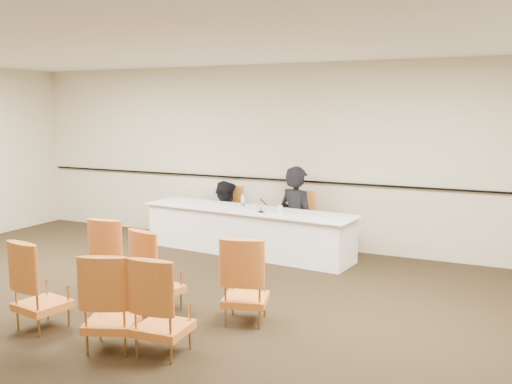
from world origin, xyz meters
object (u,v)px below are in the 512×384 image
panel_table (247,231)px  aud_chair_front_mid (158,270)px  panelist_main (297,224)px  panelist_main_chair (297,222)px  aud_chair_back_right (163,305)px  microphone (261,204)px  panelist_second_chair (225,214)px  aud_chair_front_right (246,279)px  aud_chair_back_mid (111,300)px  aud_chair_front_left (115,255)px  aud_chair_back_left (42,284)px  panelist_second (226,226)px  water_bottle (243,201)px  drinking_glass (256,207)px  coffee_cup (280,210)px

panel_table → aud_chair_front_mid: 2.78m
panelist_main → panelist_main_chair: panelist_main is taller
panelist_main_chair → aud_chair_back_right: same height
panel_table → microphone: bearing=-24.0°
panelist_main_chair → aud_chair_back_right: 4.19m
panelist_second_chair → aud_chair_front_right: (2.01, -3.27, 0.00)m
aud_chair_back_mid → aud_chair_front_left: bearing=106.5°
panel_table → aud_chair_front_mid: aud_chair_front_mid is taller
panelist_second_chair → aud_chair_front_right: same height
aud_chair_front_right → panel_table: bearing=100.0°
panelist_second_chair → aud_chair_front_left: (0.09, -3.05, 0.00)m
panel_table → aud_chair_back_left: aud_chair_back_left is taller
panelist_main → panelist_second: (-1.38, 0.14, -0.18)m
aud_chair_front_mid → aud_chair_back_right: same height
water_bottle → drinking_glass: bearing=-19.2°
panelist_second → aud_chair_front_right: size_ratio=1.68×
aud_chair_back_right → aud_chair_front_left: bearing=137.6°
panelist_main_chair → aud_chair_back_mid: same height
panelist_second_chair → aud_chair_front_right: 3.84m
panelist_main → aud_chair_back_mid: (-0.21, -4.29, 0.04)m
panelist_main → aud_chair_back_left: panelist_main is taller
aud_chair_front_left → aud_chair_back_left: same height
aud_chair_front_mid → aud_chair_front_right: size_ratio=1.00×
microphone → water_bottle: (-0.41, 0.20, -0.01)m
panel_table → panelist_main_chair: size_ratio=3.74×
panel_table → aud_chair_back_right: aud_chair_back_right is taller
panel_table → water_bottle: bearing=175.8°
aud_chair_front_right → aud_chair_back_left: size_ratio=1.00×
panelist_main → panelist_second: 1.39m
panelist_main_chair → coffee_cup: 0.74m
coffee_cup → aud_chair_front_right: bearing=-75.2°
panelist_main → aud_chair_back_mid: panelist_main is taller
panelist_second_chair → aud_chair_back_right: 4.64m
aud_chair_back_left → aud_chair_back_right: (1.50, 0.01, 0.00)m
panelist_second → coffee_cup: bearing=172.2°
water_bottle → aud_chair_front_mid: aud_chair_front_mid is taller
microphone → coffee_cup: bearing=8.9°
panelist_main → panelist_main_chair: 0.04m
aud_chair_back_left → aud_chair_back_mid: 0.99m
panelist_second_chair → aud_chair_front_mid: 3.52m
panelist_main_chair → aud_chair_back_right: bearing=-80.0°
aud_chair_back_mid → panelist_main: bearing=65.7°
panel_table → aud_chair_back_right: (0.96, -3.71, 0.12)m
panelist_second_chair → aud_chair_back_mid: same height
panelist_main_chair → aud_chair_front_left: (-1.29, -2.91, 0.00)m
panelist_main → panelist_second: size_ratio=1.18×
coffee_cup → aud_chair_front_left: (-1.28, -2.23, -0.30)m
panelist_second → aud_chair_front_right: (2.01, -3.27, 0.22)m
aud_chair_front_left → aud_chair_back_right: 2.04m
aud_chair_back_left → microphone: bearing=85.5°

